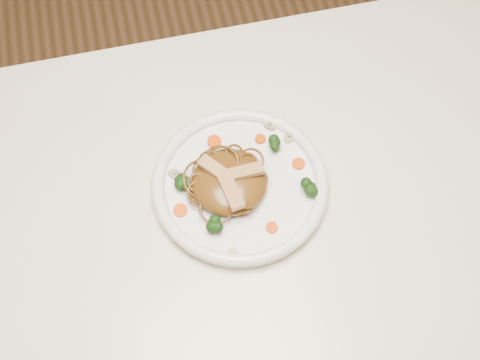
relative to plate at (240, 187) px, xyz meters
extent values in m
plane|color=#4E341A|center=(-0.03, -0.08, -0.76)|extent=(4.00, 4.00, 0.00)
cube|color=beige|center=(-0.03, -0.08, -0.03)|extent=(1.20, 0.80, 0.04)
cylinder|color=brown|center=(0.51, 0.26, -0.40)|extent=(0.06, 0.06, 0.71)
cylinder|color=white|center=(0.00, 0.00, 0.00)|extent=(0.29, 0.29, 0.02)
ellipsoid|color=#5C3911|center=(-0.02, 0.00, 0.02)|extent=(0.14, 0.14, 0.04)
cube|color=tan|center=(0.01, 0.00, 0.04)|extent=(0.06, 0.02, 0.01)
cube|color=tan|center=(-0.03, 0.01, 0.04)|extent=(0.05, 0.06, 0.01)
cube|color=tan|center=(-0.02, -0.02, 0.05)|extent=(0.03, 0.07, 0.01)
cylinder|color=#E15508|center=(0.05, 0.07, 0.01)|extent=(0.02, 0.02, 0.00)
cylinder|color=#E15508|center=(-0.10, -0.02, 0.01)|extent=(0.02, 0.02, 0.00)
cylinder|color=#E15508|center=(0.10, 0.01, 0.01)|extent=(0.02, 0.02, 0.00)
cylinder|color=#E15508|center=(-0.02, 0.08, 0.01)|extent=(0.03, 0.03, 0.00)
cylinder|color=#E15508|center=(0.03, -0.08, 0.01)|extent=(0.02, 0.02, 0.00)
cylinder|color=tan|center=(-0.04, -0.11, 0.01)|extent=(0.03, 0.03, 0.01)
cylinder|color=tan|center=(0.09, 0.06, 0.01)|extent=(0.04, 0.04, 0.01)
cylinder|color=tan|center=(-0.09, 0.04, 0.01)|extent=(0.03, 0.03, 0.01)
cylinder|color=tan|center=(0.07, 0.09, 0.01)|extent=(0.03, 0.03, 0.01)
camera|label=1|loc=(-0.10, -0.44, 0.87)|focal=48.15mm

